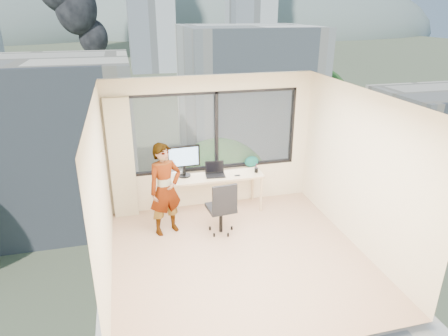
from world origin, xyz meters
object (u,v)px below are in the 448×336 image
object	(u,v)px
desk	(216,192)
game_console	(175,172)
chair	(221,206)
handbag	(252,162)
monitor	(184,161)
person	(165,189)
laptop	(215,170)

from	to	relation	value
desk	game_console	size ratio (longest dim) A/B	5.93
chair	handbag	size ratio (longest dim) A/B	3.52
game_console	handbag	distance (m)	1.55
desk	handbag	size ratio (longest dim) A/B	6.23
desk	handbag	distance (m)	0.97
chair	monitor	distance (m)	1.19
game_console	handbag	bearing A→B (deg)	-15.38
chair	person	world-z (taller)	person
monitor	person	bearing A→B (deg)	-124.47
person	desk	bearing A→B (deg)	8.79
laptop	handbag	bearing A→B (deg)	24.43
game_console	monitor	bearing A→B (deg)	-61.53
monitor	handbag	distance (m)	1.41
desk	laptop	distance (m)	0.49
desk	game_console	xyz separation A→B (m)	(-0.75, 0.26, 0.41)
desk	monitor	distance (m)	0.91
game_console	person	bearing A→B (deg)	-122.74
chair	laptop	world-z (taller)	chair
person	handbag	size ratio (longest dim) A/B	5.74
desk	person	distance (m)	1.27
desk	chair	size ratio (longest dim) A/B	1.77
game_console	handbag	size ratio (longest dim) A/B	1.05
monitor	game_console	size ratio (longest dim) A/B	2.04
desk	laptop	size ratio (longest dim) A/B	4.69
chair	laptop	xyz separation A→B (m)	(0.09, 0.80, 0.36)
chair	game_console	world-z (taller)	chair
chair	game_console	distance (m)	1.31
game_console	handbag	xyz separation A→B (m)	(1.55, -0.02, 0.07)
monitor	chair	bearing A→B (deg)	-64.45
person	monitor	xyz separation A→B (m)	(0.44, 0.69, 0.23)
chair	laptop	bearing A→B (deg)	78.32
chair	game_console	size ratio (longest dim) A/B	3.35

